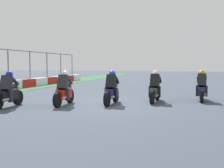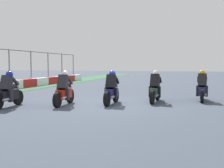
{
  "view_description": "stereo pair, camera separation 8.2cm",
  "coord_description": "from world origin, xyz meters",
  "px_view_note": "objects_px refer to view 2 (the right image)",
  "views": [
    {
      "loc": [
        -11.28,
        -3.36,
        1.77
      ],
      "look_at": [
        -0.02,
        -0.06,
        0.9
      ],
      "focal_mm": 41.78,
      "sensor_mm": 36.0,
      "label": 1
    },
    {
      "loc": [
        -11.26,
        -3.44,
        1.77
      ],
      "look_at": [
        -0.02,
        -0.06,
        0.9
      ],
      "focal_mm": 41.78,
      "sensor_mm": 36.0,
      "label": 2
    }
  ],
  "objects_px": {
    "rider_lane_a": "(202,88)",
    "rider_lane_b": "(155,89)",
    "rider_lane_c": "(112,90)",
    "rider_lane_d": "(64,91)",
    "rider_lane_e": "(8,92)"
  },
  "relations": [
    {
      "from": "rider_lane_b",
      "to": "rider_lane_c",
      "type": "xyz_separation_m",
      "value": [
        -1.2,
        1.79,
        0.0
      ]
    },
    {
      "from": "rider_lane_a",
      "to": "rider_lane_c",
      "type": "xyz_separation_m",
      "value": [
        -2.28,
        3.93,
        0.0
      ]
    },
    {
      "from": "rider_lane_c",
      "to": "rider_lane_d",
      "type": "height_order",
      "value": "same"
    },
    {
      "from": "rider_lane_c",
      "to": "rider_lane_d",
      "type": "xyz_separation_m",
      "value": [
        -0.89,
        1.91,
        0.0
      ]
    },
    {
      "from": "rider_lane_a",
      "to": "rider_lane_d",
      "type": "bearing_deg",
      "value": 119.63
    },
    {
      "from": "rider_lane_c",
      "to": "rider_lane_e",
      "type": "distance_m",
      "value": 4.4
    },
    {
      "from": "rider_lane_b",
      "to": "rider_lane_e",
      "type": "height_order",
      "value": "same"
    },
    {
      "from": "rider_lane_b",
      "to": "rider_lane_e",
      "type": "distance_m",
      "value": 6.54
    },
    {
      "from": "rider_lane_a",
      "to": "rider_lane_e",
      "type": "xyz_separation_m",
      "value": [
        -4.32,
        7.82,
        0.0
      ]
    },
    {
      "from": "rider_lane_a",
      "to": "rider_lane_c",
      "type": "bearing_deg",
      "value": 121.28
    },
    {
      "from": "rider_lane_a",
      "to": "rider_lane_b",
      "type": "height_order",
      "value": "same"
    },
    {
      "from": "rider_lane_c",
      "to": "rider_lane_d",
      "type": "relative_size",
      "value": 1.0
    },
    {
      "from": "rider_lane_c",
      "to": "rider_lane_b",
      "type": "bearing_deg",
      "value": -56.45
    },
    {
      "from": "rider_lane_a",
      "to": "rider_lane_b",
      "type": "bearing_deg",
      "value": 117.94
    },
    {
      "from": "rider_lane_b",
      "to": "rider_lane_e",
      "type": "xyz_separation_m",
      "value": [
        -3.24,
        5.68,
        0.0
      ]
    }
  ]
}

